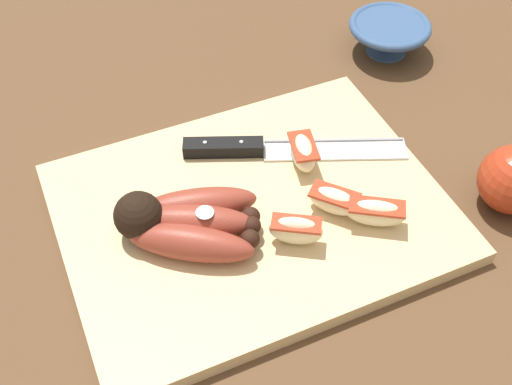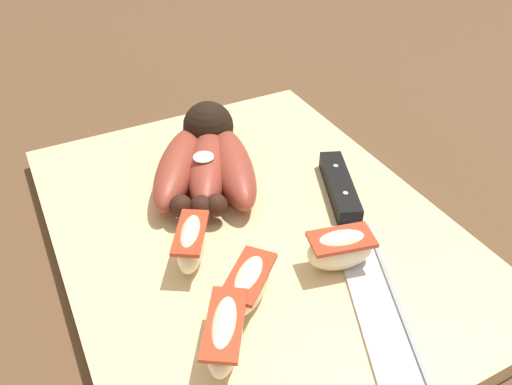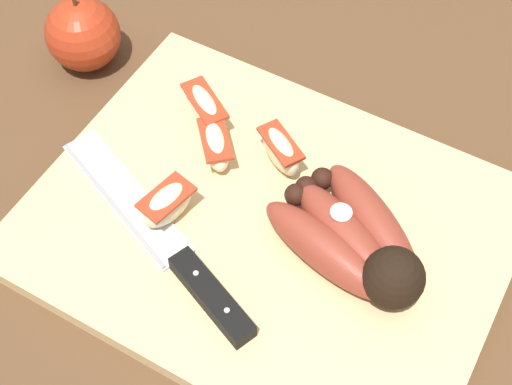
{
  "view_description": "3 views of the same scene",
  "coord_description": "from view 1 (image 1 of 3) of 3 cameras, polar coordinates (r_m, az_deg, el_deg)",
  "views": [
    {
      "loc": [
        0.18,
        0.44,
        0.59
      ],
      "look_at": [
        -0.01,
        0.0,
        0.06
      ],
      "focal_mm": 45.23,
      "sensor_mm": 36.0,
      "label": 1
    },
    {
      "loc": [
        -0.34,
        0.15,
        0.33
      ],
      "look_at": [
        -0.0,
        -0.02,
        0.05
      ],
      "focal_mm": 36.41,
      "sensor_mm": 36.0,
      "label": 2
    },
    {
      "loc": [
        0.17,
        -0.34,
        0.61
      ],
      "look_at": [
        -0.02,
        -0.0,
        0.05
      ],
      "focal_mm": 52.1,
      "sensor_mm": 36.0,
      "label": 3
    }
  ],
  "objects": [
    {
      "name": "cutting_board",
      "position": [
        0.76,
        -0.29,
        -1.76
      ],
      "size": [
        0.44,
        0.34,
        0.02
      ],
      "primitive_type": "cube",
      "color": "#DBBC84",
      "rests_on": "ground_plane"
    },
    {
      "name": "chefs_knife",
      "position": [
        0.81,
        0.55,
        3.95
      ],
      "size": [
        0.27,
        0.13,
        0.02
      ],
      "color": "silver",
      "rests_on": "cutting_board"
    },
    {
      "name": "banana_bunch",
      "position": [
        0.71,
        -6.33,
        -2.64
      ],
      "size": [
        0.16,
        0.14,
        0.06
      ],
      "color": "black",
      "rests_on": "cutting_board"
    },
    {
      "name": "apple_wedge_near",
      "position": [
        0.7,
        3.56,
        -3.35
      ],
      "size": [
        0.06,
        0.05,
        0.04
      ],
      "color": "beige",
      "rests_on": "cutting_board"
    },
    {
      "name": "ground_plane",
      "position": [
        0.76,
        -0.6,
        -2.9
      ],
      "size": [
        6.0,
        6.0,
        0.0
      ],
      "primitive_type": "plane",
      "color": "brown"
    },
    {
      "name": "ceramic_bowl",
      "position": [
        1.01,
        11.65,
        13.52
      ],
      "size": [
        0.12,
        0.12,
        0.05
      ],
      "color": "#385684",
      "rests_on": "ground_plane"
    },
    {
      "name": "apple_wedge_extra",
      "position": [
        0.74,
        6.92,
        -0.72
      ],
      "size": [
        0.06,
        0.06,
        0.03
      ],
      "color": "beige",
      "rests_on": "cutting_board"
    },
    {
      "name": "apple_wedge_middle",
      "position": [
        0.79,
        4.18,
        3.57
      ],
      "size": [
        0.04,
        0.06,
        0.04
      ],
      "color": "beige",
      "rests_on": "cutting_board"
    },
    {
      "name": "apple_wedge_far",
      "position": [
        0.73,
        10.57,
        -1.76
      ],
      "size": [
        0.07,
        0.06,
        0.03
      ],
      "color": "beige",
      "rests_on": "cutting_board"
    }
  ]
}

